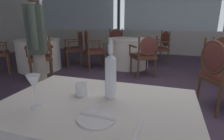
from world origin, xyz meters
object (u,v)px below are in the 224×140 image
at_px(water_tumbler, 81,89).
at_px(dining_chair_0_0, 40,54).
at_px(dining_chair_2_3, 224,57).
at_px(diner_person_0, 38,43).
at_px(dining_chair_3_2, 145,53).
at_px(side_plate, 97,118).
at_px(dining_chair_0_2, 37,44).
at_px(dining_chair_0_1, 76,46).
at_px(dining_chair_3_1, 92,47).
at_px(dining_chair_3_0, 117,42).
at_px(dining_chair_3_3, 161,45).
at_px(wine_glass, 34,83).
at_px(water_bottle, 111,75).
at_px(dining_chair_2_0, 219,70).

xyz_separation_m(water_tumbler, dining_chair_0_0, (-1.97, 2.01, -0.24)).
relative_size(water_tumbler, dining_chair_2_3, 0.09).
relative_size(water_tumbler, diner_person_0, 0.05).
bearing_deg(dining_chair_2_3, dining_chair_3_2, -115.19).
relative_size(side_plate, dining_chair_0_2, 0.22).
height_order(dining_chair_0_1, dining_chair_3_1, dining_chair_3_1).
bearing_deg(dining_chair_3_0, dining_chair_0_0, -54.50).
relative_size(dining_chair_2_3, dining_chair_3_3, 0.98).
xyz_separation_m(dining_chair_2_3, dining_chair_3_0, (-2.62, 1.51, 0.03)).
distance_m(wine_glass, dining_chair_2_3, 3.67).
distance_m(dining_chair_0_0, dining_chair_0_2, 1.93).
relative_size(side_plate, dining_chair_3_0, 0.21).
bearing_deg(dining_chair_2_3, water_bottle, -54.16).
bearing_deg(water_bottle, dining_chair_3_1, 115.90).
distance_m(dining_chair_3_1, diner_person_0, 2.17).
relative_size(wine_glass, dining_chair_2_3, 0.21).
distance_m(dining_chair_3_2, diner_person_0, 2.25).
bearing_deg(wine_glass, water_bottle, 35.49).
xyz_separation_m(wine_glass, water_tumbler, (0.17, 0.24, -0.10)).
height_order(water_tumbler, dining_chair_2_0, dining_chair_2_0).
xyz_separation_m(side_plate, dining_chair_3_3, (0.11, 4.47, -0.22)).
xyz_separation_m(water_tumbler, dining_chair_3_3, (0.32, 4.22, -0.26)).
bearing_deg(dining_chair_3_3, dining_chair_3_0, -45.02).
xyz_separation_m(dining_chair_2_3, dining_chair_3_3, (-1.26, 1.25, 0.01)).
bearing_deg(dining_chair_3_2, dining_chair_0_0, 79.09).
bearing_deg(water_tumbler, dining_chair_3_2, 89.02).
bearing_deg(dining_chair_3_1, dining_chair_3_3, -0.00).
bearing_deg(dining_chair_3_3, dining_chair_0_1, -12.83).
height_order(wine_glass, dining_chair_2_0, dining_chair_2_0).
height_order(wine_glass, dining_chair_3_3, wine_glass).
distance_m(dining_chair_3_0, diner_person_0, 3.51).
relative_size(dining_chair_0_0, diner_person_0, 0.56).
distance_m(dining_chair_2_3, dining_chair_3_3, 1.77).
xyz_separation_m(dining_chair_0_0, diner_person_0, (0.83, -1.02, 0.39)).
bearing_deg(dining_chair_3_0, dining_chair_2_0, 4.48).
xyz_separation_m(side_plate, diner_person_0, (-1.35, 1.24, 0.18)).
relative_size(dining_chair_0_0, dining_chair_0_2, 1.02).
distance_m(dining_chair_0_1, dining_chair_3_3, 2.35).
distance_m(water_bottle, diner_person_0, 1.65).
bearing_deg(dining_chair_3_1, dining_chair_0_0, -154.57).
distance_m(side_plate, dining_chair_0_1, 4.18).
bearing_deg(dining_chair_3_1, dining_chair_2_3, -36.99).
xyz_separation_m(dining_chair_3_0, diner_person_0, (-0.10, -3.49, 0.39)).
height_order(dining_chair_3_2, dining_chair_3_3, dining_chair_3_3).
height_order(water_bottle, dining_chair_3_2, water_bottle).
xyz_separation_m(dining_chair_0_0, dining_chair_3_0, (0.93, 2.47, 0.00)).
xyz_separation_m(water_bottle, dining_chair_3_1, (-1.50, 3.10, -0.33)).
height_order(dining_chair_2_0, dining_chair_3_2, dining_chair_2_0).
xyz_separation_m(water_tumbler, dining_chair_3_1, (-1.31, 3.12, -0.22)).
bearing_deg(dining_chair_2_0, side_plate, -146.37).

